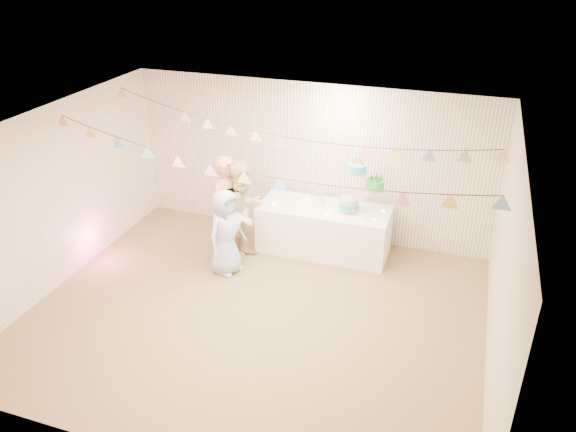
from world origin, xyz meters
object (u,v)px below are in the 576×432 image
(person_adult_b, at_px, (243,212))
(table, at_px, (324,229))
(cake_stand, at_px, (361,189))
(person_child, at_px, (226,232))
(person_adult_a, at_px, (230,209))

(person_adult_b, bearing_deg, table, -35.68)
(cake_stand, relative_size, person_child, 0.60)
(person_adult_a, relative_size, person_adult_b, 1.03)
(cake_stand, xyz_separation_m, person_adult_b, (-1.66, -0.70, -0.33))
(table, relative_size, person_adult_b, 1.26)
(table, bearing_deg, cake_stand, 5.19)
(table, relative_size, person_adult_a, 1.22)
(cake_stand, height_order, person_adult_a, person_adult_a)
(table, distance_m, cake_stand, 0.94)
(person_adult_a, bearing_deg, person_adult_b, -59.01)
(table, relative_size, person_child, 1.54)
(person_adult_b, bearing_deg, person_child, -170.22)
(cake_stand, bearing_deg, table, -174.81)
(table, height_order, person_adult_a, person_adult_a)
(person_child, bearing_deg, cake_stand, -36.33)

